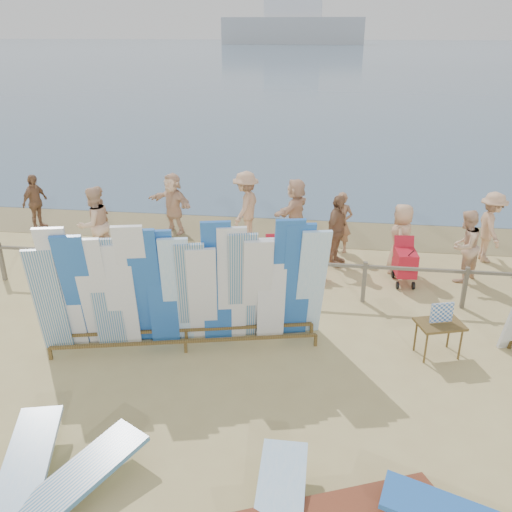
# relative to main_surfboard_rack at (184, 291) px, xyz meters

# --- Properties ---
(ground) EXTENTS (160.00, 160.00, 0.00)m
(ground) POSITION_rel_main_surfboard_rack_xyz_m (1.22, -0.83, -1.12)
(ground) COLOR tan
(ground) RESTS_ON ground
(ocean) EXTENTS (320.00, 240.00, 0.02)m
(ocean) POSITION_rel_main_surfboard_rack_xyz_m (1.22, 127.17, -1.12)
(ocean) COLOR #3F5972
(ocean) RESTS_ON ground
(wet_sand_strip) EXTENTS (40.00, 2.60, 0.01)m
(wet_sand_strip) POSITION_rel_main_surfboard_rack_xyz_m (1.22, 6.37, -1.12)
(wet_sand_strip) COLOR olive
(wet_sand_strip) RESTS_ON ground
(distant_ship) EXTENTS (45.00, 8.00, 14.00)m
(distant_ship) POSITION_rel_main_surfboard_rack_xyz_m (-10.78, 179.17, 4.19)
(distant_ship) COLOR #999EA3
(distant_ship) RESTS_ON ocean
(fence) EXTENTS (12.08, 0.08, 0.90)m
(fence) POSITION_rel_main_surfboard_rack_xyz_m (1.22, 2.17, -0.49)
(fence) COLOR #6C6452
(fence) RESTS_ON ground
(main_surfboard_rack) EXTENTS (4.99, 1.75, 2.48)m
(main_surfboard_rack) POSITION_rel_main_surfboard_rack_xyz_m (0.00, 0.00, 0.00)
(main_surfboard_rack) COLOR brown
(main_surfboard_rack) RESTS_ON ground
(vendor_table) EXTENTS (0.89, 0.75, 1.02)m
(vendor_table) POSITION_rel_main_surfboard_rack_xyz_m (4.39, 0.31, -0.78)
(vendor_table) COLOR brown
(vendor_table) RESTS_ON ground
(flat_board_a) EXTENTS (1.21, 2.74, 0.43)m
(flat_board_a) POSITION_rel_main_surfboard_rack_xyz_m (-1.09, -3.72, -1.12)
(flat_board_a) COLOR #9ACDF6
(flat_board_a) RESTS_ON ground
(beach_chair_left) EXTENTS (0.74, 0.75, 0.98)m
(beach_chair_left) POSITION_rel_main_surfboard_rack_xyz_m (1.40, 3.11, -0.84)
(beach_chair_left) COLOR #B21322
(beach_chair_left) RESTS_ON ground
(beach_chair_right) EXTENTS (0.51, 0.53, 0.78)m
(beach_chair_right) POSITION_rel_main_surfboard_rack_xyz_m (2.17, 3.13, -0.89)
(beach_chair_right) COLOR #B21322
(beach_chair_right) RESTS_ON ground
(stroller) EXTENTS (0.57, 0.78, 1.02)m
(stroller) POSITION_rel_main_surfboard_rack_xyz_m (4.15, 3.18, -0.71)
(stroller) COLOR #B21322
(stroller) RESTS_ON ground
(beachgoer_6) EXTENTS (0.53, 0.86, 1.65)m
(beachgoer_6) POSITION_rel_main_surfboard_rack_xyz_m (4.10, 3.80, -0.30)
(beachgoer_6) COLOR tan
(beachgoer_6) RESTS_ON ground
(beachgoer_2) EXTENTS (0.85, 0.97, 1.83)m
(beachgoer_2) POSITION_rel_main_surfboard_rack_xyz_m (-3.14, 3.58, -0.21)
(beachgoer_2) COLOR beige
(beachgoer_2) RESTS_ON ground
(beachgoer_11) EXTENTS (1.60, 1.23, 1.68)m
(beachgoer_11) POSITION_rel_main_surfboard_rack_xyz_m (-1.80, 5.70, -0.28)
(beachgoer_11) COLOR beige
(beachgoer_11) RESTS_ON ground
(beachgoer_3) EXTENTS (0.74, 1.30, 1.89)m
(beachgoer_3) POSITION_rel_main_surfboard_rack_xyz_m (0.28, 5.29, -0.17)
(beachgoer_3) COLOR tan
(beachgoer_3) RESTS_ON ground
(beachgoer_9) EXTENTS (0.50, 1.13, 1.73)m
(beachgoer_9) POSITION_rel_main_surfboard_rack_xyz_m (6.30, 4.76, -0.26)
(beachgoer_9) COLOR tan
(beachgoer_9) RESTS_ON ground
(beachgoer_8) EXTENTS (0.81, 0.86, 1.65)m
(beachgoer_8) POSITION_rel_main_surfboard_rack_xyz_m (5.45, 3.54, -0.30)
(beachgoer_8) COLOR beige
(beachgoer_8) RESTS_ON ground
(beachgoer_5) EXTENTS (1.07, 1.67, 1.72)m
(beachgoer_5) POSITION_rel_main_surfboard_rack_xyz_m (1.57, 5.42, -0.26)
(beachgoer_5) COLOR beige
(beachgoer_5) RESTS_ON ground
(beachgoer_1) EXTENTS (0.67, 0.65, 1.65)m
(beachgoer_1) POSITION_rel_main_surfboard_rack_xyz_m (-3.31, 4.32, -0.30)
(beachgoer_1) COLOR #8C6042
(beachgoer_1) RESTS_ON ground
(beachgoer_4) EXTENTS (0.78, 1.10, 1.72)m
(beachgoer_4) POSITION_rel_main_surfboard_rack_xyz_m (2.64, 4.05, -0.26)
(beachgoer_4) COLOR #8C6042
(beachgoer_4) RESTS_ON ground
(beachgoer_extra_1) EXTENTS (0.58, 0.98, 1.56)m
(beachgoer_extra_1) POSITION_rel_main_surfboard_rack_xyz_m (-5.70, 5.46, -0.34)
(beachgoer_extra_1) COLOR #8C6042
(beachgoer_extra_1) RESTS_ON ground
(beachgoer_7) EXTENTS (0.62, 0.45, 1.54)m
(beachgoer_7) POSITION_rel_main_surfboard_rack_xyz_m (2.76, 4.90, -0.35)
(beachgoer_7) COLOR #8C6042
(beachgoer_7) RESTS_ON ground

